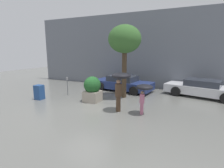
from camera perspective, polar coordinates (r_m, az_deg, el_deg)
The scene contains 10 objects.
ground_plane at distance 9.60m, azimuth -8.27°, elevation -7.45°, with size 40.00×40.00×0.00m, color slate.
building_facade at distance 14.97m, azimuth 5.34°, elevation 10.84°, with size 18.00×0.30×6.00m.
planter_box at distance 10.40m, azimuth -6.44°, elevation -1.53°, with size 1.01×1.01×1.51m.
person_adult at distance 8.53m, azimuth 2.76°, elevation 0.80°, with size 0.93×0.93×1.94m.
person_child at distance 8.31m, azimuth 10.42°, elevation -2.00°, with size 0.78×0.78×1.45m.
parked_car_near at distance 13.31m, azimuth 3.45°, elevation 0.22°, with size 4.71×2.47×1.13m.
parked_car_far at distance 12.95m, azimuth 27.41°, elevation -1.30°, with size 4.89×2.80×1.13m.
street_tree at distance 11.09m, azimuth 4.15°, elevation 14.04°, with size 2.04×2.04×4.56m.
parking_meter at distance 12.12m, azimuth -14.40°, elevation 0.51°, with size 0.14×0.14×1.24m.
newspaper_box at distance 11.77m, azimuth -22.67°, elevation -2.49°, with size 0.50×0.44×0.90m.
Camera 1 is at (5.04, -7.60, 3.00)m, focal length 28.00 mm.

